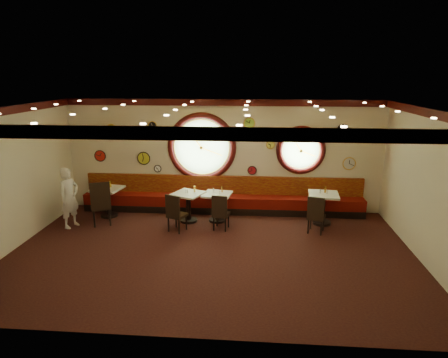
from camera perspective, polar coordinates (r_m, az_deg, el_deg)
floor at (r=9.09m, az=-1.81°, el=-10.45°), size 9.00×6.00×0.00m
ceiling at (r=8.25m, az=-2.00°, el=10.08°), size 9.00×6.00×0.02m
wall_back at (r=11.44m, az=-0.19°, el=3.32°), size 9.00×0.02×3.20m
wall_front at (r=5.73m, az=-5.35°, el=-8.72°), size 9.00×0.02×3.20m
wall_left at (r=10.08m, az=-28.23°, el=-0.05°), size 0.02×6.00×3.20m
wall_right at (r=9.19m, az=27.22°, el=-1.23°), size 0.02×6.00×3.20m
molding_back at (r=11.18m, az=-0.22°, el=10.87°), size 9.00×0.10×0.18m
molding_front at (r=5.36m, az=-5.65°, el=6.47°), size 9.00×0.10×0.18m
molding_left at (r=9.82m, az=-29.06°, el=8.49°), size 0.10×6.00×0.18m
molding_right at (r=8.92m, az=28.07°, el=8.15°), size 0.10×6.00×0.18m
banquette_base at (r=11.56m, az=-0.30°, el=-4.26°), size 8.00×0.55×0.20m
banquette_seat at (r=11.48m, az=-0.30°, el=-3.08°), size 8.00×0.55×0.30m
banquette_back at (r=11.58m, az=-0.21°, el=-0.86°), size 8.00×0.10×0.55m
porthole_left_glass at (r=11.45m, az=-3.19°, el=4.59°), size 1.66×0.02×1.66m
porthole_left_frame at (r=11.43m, az=-3.20°, el=4.57°), size 1.98×0.18×1.98m
porthole_left_ring at (r=11.41m, az=-3.22°, el=4.55°), size 1.61×0.03×1.61m
porthole_right_glass at (r=11.42m, az=10.90°, el=4.06°), size 1.10×0.02×1.10m
porthole_right_frame at (r=11.41m, az=10.91°, el=4.05°), size 1.38×0.18×1.38m
porthole_right_ring at (r=11.38m, az=10.93°, el=4.02°), size 1.09×0.03×1.09m
wall_clock_0 at (r=11.21m, az=3.65°, el=7.98°), size 0.30×0.03×0.30m
wall_clock_1 at (r=11.68m, az=17.44°, el=2.13°), size 0.34×0.03×0.34m
wall_clock_2 at (r=11.30m, az=6.66°, el=4.89°), size 0.22×0.03×0.22m
wall_clock_3 at (r=11.60m, az=-10.19°, el=7.51°), size 0.24×0.03×0.24m
wall_clock_4 at (r=11.83m, az=-11.39°, el=2.93°), size 0.36×0.03×0.36m
wall_clock_5 at (r=11.47m, az=16.58°, el=6.80°), size 0.28×0.03×0.28m
wall_clock_6 at (r=12.24m, az=-17.27°, el=3.18°), size 0.32×0.03×0.32m
wall_clock_7 at (r=11.44m, az=4.04°, el=1.24°), size 0.24×0.03×0.24m
wall_clock_8 at (r=11.97m, az=-15.77°, el=6.93°), size 0.26×0.03×0.26m
wall_clock_9 at (r=11.79m, az=-9.44°, el=1.48°), size 0.20×0.03×0.20m
table_a at (r=11.56m, az=-16.25°, el=-2.68°), size 0.86×0.86×0.83m
table_b at (r=10.75m, az=-5.12°, el=-3.50°), size 0.96×0.96×0.81m
table_c at (r=10.74m, az=-0.97°, el=-3.55°), size 0.82×0.82×0.79m
table_d at (r=10.86m, az=13.95°, el=-3.61°), size 0.83×0.83×0.84m
chair_a at (r=10.86m, az=-17.21°, el=-2.97°), size 0.66×0.66×0.74m
chair_b at (r=10.08m, az=-7.02°, el=-4.51°), size 0.55×0.55×0.61m
chair_c at (r=10.12m, az=-0.53°, el=-4.47°), size 0.46×0.46×0.58m
chair_d at (r=10.16m, az=13.01°, el=-4.68°), size 0.51×0.51×0.60m
condiment_a_salt at (r=11.54m, az=-16.70°, el=-0.89°), size 0.04×0.04×0.11m
condiment_b_salt at (r=10.66m, az=-5.53°, el=-1.75°), size 0.03×0.03×0.09m
condiment_c_salt at (r=10.73m, az=-1.51°, el=-1.62°), size 0.04×0.04×0.11m
condiment_d_salt at (r=10.77m, az=13.60°, el=-1.70°), size 0.04×0.04×0.11m
condiment_a_pepper at (r=11.39m, az=-16.72°, el=-1.10°), size 0.04×0.04×0.10m
condiment_b_pepper at (r=10.63m, az=-5.25°, el=-1.74°), size 0.04×0.04×0.10m
condiment_c_pepper at (r=10.56m, az=-0.60°, el=-1.97°), size 0.03×0.03×0.09m
condiment_d_pepper at (r=10.75m, az=14.53°, el=-1.78°), size 0.04×0.04×0.11m
condiment_a_bottle at (r=11.52m, az=-15.91°, el=-0.70°), size 0.05×0.05×0.17m
condiment_b_bottle at (r=10.71m, az=-4.23°, el=-1.44°), size 0.05×0.05×0.16m
condiment_c_bottle at (r=10.75m, az=-0.28°, el=-1.48°), size 0.05×0.05×0.15m
condiment_d_bottle at (r=10.83m, az=14.26°, el=-1.47°), size 0.05×0.05×0.17m
waiter at (r=11.02m, az=-21.21°, el=-2.49°), size 0.56×0.68×1.59m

